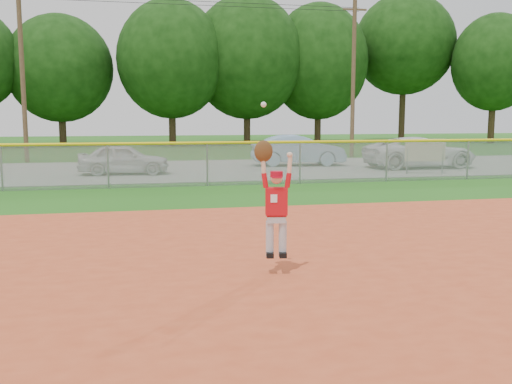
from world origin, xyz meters
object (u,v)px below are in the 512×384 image
(car_blue, at_px, (298,150))
(sponsor_sign, at_px, (425,151))
(car_white_a, at_px, (124,159))
(ballplayer, at_px, (274,200))
(car_white_b, at_px, (420,152))

(car_blue, relative_size, sponsor_sign, 2.71)
(car_white_a, bearing_deg, ballplayer, -167.14)
(car_white_a, bearing_deg, car_blue, -69.25)
(car_blue, xyz_separation_m, sponsor_sign, (4.02, -4.94, 0.21))
(car_blue, distance_m, sponsor_sign, 6.37)
(sponsor_sign, distance_m, ballplayer, 16.41)
(car_white_a, xyz_separation_m, ballplayer, (2.53, -15.72, 0.53))
(car_blue, bearing_deg, ballplayer, 167.16)
(car_white_a, distance_m, car_white_b, 13.34)
(car_blue, height_order, sponsor_sign, car_blue)
(car_white_b, height_order, sponsor_sign, sponsor_sign)
(car_white_a, xyz_separation_m, car_white_b, (13.34, 0.19, 0.09))
(car_blue, relative_size, ballplayer, 1.90)
(car_blue, xyz_separation_m, car_white_b, (5.18, -2.30, -0.02))
(car_white_a, bearing_deg, sponsor_sign, -97.61)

